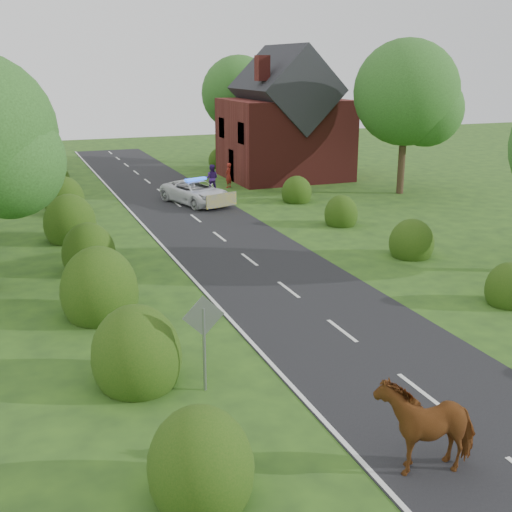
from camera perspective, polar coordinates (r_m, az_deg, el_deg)
name	(u,v)px	position (r m, az deg, el deg)	size (l,w,h in m)	color
ground	(419,391)	(16.97, 14.29, -11.51)	(120.00, 120.00, 0.00)	#27431B
road	(226,242)	(29.52, -2.66, 1.25)	(6.00, 70.00, 0.02)	black
road_markings	(206,258)	(27.16, -4.44, -0.13)	(4.96, 70.00, 0.01)	white
hedgerow_left	(90,262)	(24.84, -14.52, -0.50)	(2.75, 50.41, 3.00)	#1E450F
hedgerow_right	(395,237)	(28.93, 12.29, 1.67)	(2.10, 45.78, 2.10)	#1E450F
tree_right_b	(411,97)	(41.14, 13.65, 13.57)	(6.56, 6.40, 9.40)	#332316
tree_right_c	(243,96)	(53.15, -1.20, 14.00)	(6.15, 6.00, 8.58)	#332316
road_sign	(204,329)	(15.83, -4.67, -6.50)	(1.06, 0.08, 2.53)	gray
house	(284,124)	(46.07, 2.54, 11.62)	(8.00, 7.40, 9.17)	maroon
cow	(426,428)	(13.89, 14.84, -14.56)	(1.19, 2.24, 1.59)	#5D3212
police_van	(196,192)	(37.69, -5.34, 5.66)	(3.68, 5.42, 1.52)	silver
pedestrian_red	(228,175)	(42.59, -2.47, 7.17)	(0.59, 0.39, 1.63)	maroon
pedestrian_purple	(212,178)	(41.20, -3.96, 6.91)	(0.85, 0.67, 1.76)	#452079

